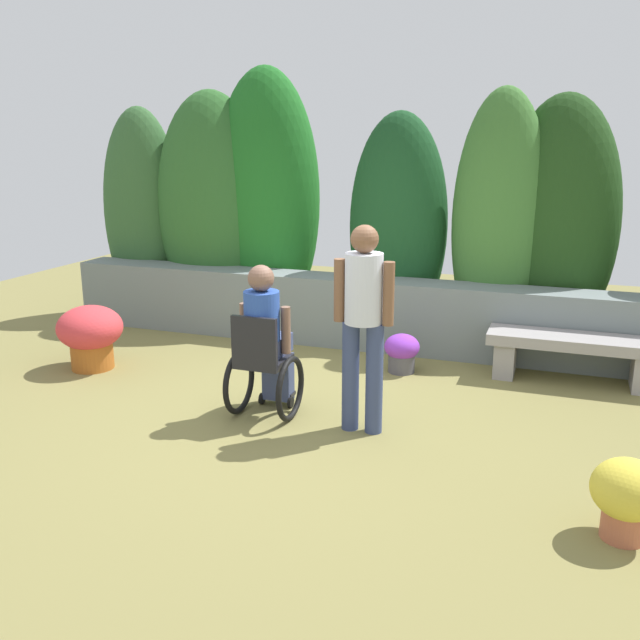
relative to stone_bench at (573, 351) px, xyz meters
The scene contains 9 objects.
ground_plane 2.81m from the stone_bench, 144.03° to the right, with size 13.58×13.58×0.00m, color olive.
stone_retaining_wall 2.31m from the stone_bench, 167.71° to the left, with size 7.44×0.48×0.79m, color slate.
hedge_backdrop 2.94m from the stone_bench, 156.41° to the left, with size 7.97×1.13×3.18m.
stone_bench is the anchor object (origin of this frame).
person_in_wheelchair 3.08m from the stone_bench, 144.40° to the right, with size 0.53×0.66×1.33m.
person_standing_companion 2.52m from the stone_bench, 131.58° to the right, with size 0.49×0.30×1.69m.
flower_pot_purple_near 4.87m from the stone_bench, 165.18° to the right, with size 0.67×0.67×0.67m.
flower_pot_terracotta_by_wall 1.67m from the stone_bench, behind, with size 0.36×0.36×0.40m.
flower_pot_red_accent 2.84m from the stone_bench, 83.65° to the right, with size 0.43×0.43×0.51m.
Camera 1 is at (2.11, -5.29, 2.34)m, focal length 38.92 mm.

